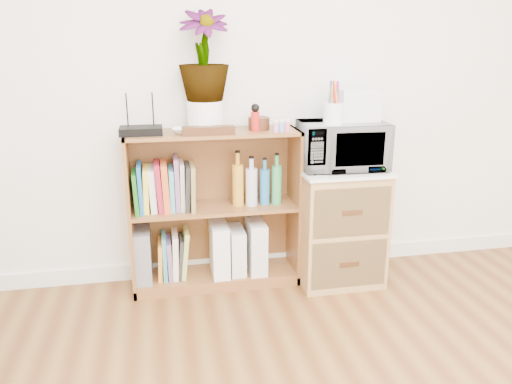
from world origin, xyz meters
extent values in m
cube|color=white|center=(0.00, 2.24, 0.05)|extent=(4.00, 0.02, 0.10)
cube|color=brown|center=(-0.35, 2.10, 0.47)|extent=(1.00, 0.30, 0.95)
cube|color=#9E7542|center=(0.40, 2.02, 0.35)|extent=(0.50, 0.45, 0.70)
imported|color=white|center=(0.40, 2.02, 0.86)|extent=(0.51, 0.35, 0.27)
cylinder|color=white|center=(0.31, 1.95, 1.05)|extent=(0.11, 0.11, 0.12)
cube|color=silver|center=(0.49, 2.06, 1.09)|extent=(0.23, 0.19, 0.19)
cube|color=black|center=(-0.75, 2.08, 0.97)|extent=(0.23, 0.16, 0.04)
imported|color=white|center=(-0.52, 2.07, 0.97)|extent=(0.13, 0.13, 0.03)
cylinder|color=white|center=(-0.39, 2.12, 1.04)|extent=(0.20, 0.20, 0.17)
imported|color=#29672D|center=(-0.39, 2.12, 1.37)|extent=(0.28, 0.28, 0.49)
cube|color=#39220F|center=(-0.38, 2.00, 0.97)|extent=(0.29, 0.07, 0.05)
cylinder|color=red|center=(-0.11, 2.06, 1.01)|extent=(0.05, 0.05, 0.11)
cylinder|color=#3C2010|center=(-0.08, 2.11, 0.99)|extent=(0.12, 0.12, 0.07)
cube|color=#CB7179|center=(0.03, 2.01, 0.98)|extent=(0.11, 0.04, 0.05)
cube|color=slate|center=(-0.79, 2.10, 0.23)|extent=(0.09, 0.25, 0.31)
cube|color=white|center=(-0.33, 2.09, 0.23)|extent=(0.10, 0.26, 0.32)
cube|color=silver|center=(-0.22, 2.09, 0.21)|extent=(0.09, 0.22, 0.28)
cube|color=silver|center=(-0.10, 2.09, 0.23)|extent=(0.10, 0.26, 0.32)
cube|color=#1B681B|center=(-0.80, 2.10, 0.62)|extent=(0.03, 0.20, 0.24)
cube|color=#1B5EA7|center=(-0.77, 2.10, 0.64)|extent=(0.03, 0.20, 0.28)
cube|color=yellow|center=(-0.74, 2.10, 0.63)|extent=(0.04, 0.20, 0.26)
cube|color=silver|center=(-0.71, 2.10, 0.63)|extent=(0.04, 0.20, 0.25)
cube|color=#A21B33|center=(-0.67, 2.10, 0.64)|extent=(0.04, 0.20, 0.28)
cube|color=#DD5627|center=(-0.63, 2.10, 0.64)|extent=(0.04, 0.20, 0.28)
cube|color=teal|center=(-0.60, 2.10, 0.62)|extent=(0.03, 0.20, 0.25)
cube|color=slate|center=(-0.57, 2.10, 0.65)|extent=(0.03, 0.20, 0.31)
cube|color=#C4AC98|center=(-0.54, 2.10, 0.64)|extent=(0.03, 0.20, 0.28)
cube|color=#242424|center=(-0.51, 2.10, 0.63)|extent=(0.04, 0.20, 0.26)
cube|color=olive|center=(-0.48, 2.10, 0.63)|extent=(0.03, 0.20, 0.27)
cylinder|color=gold|center=(-0.21, 2.10, 0.66)|extent=(0.07, 0.07, 0.32)
cylinder|color=silver|center=(-0.13, 2.10, 0.64)|extent=(0.07, 0.07, 0.29)
cylinder|color=#246EAB|center=(-0.05, 2.10, 0.64)|extent=(0.06, 0.06, 0.27)
cylinder|color=#369652|center=(0.02, 2.10, 0.65)|extent=(0.06, 0.06, 0.30)
cube|color=orange|center=(-0.69, 2.10, 0.18)|extent=(0.03, 0.19, 0.23)
cube|color=teal|center=(-0.66, 2.10, 0.21)|extent=(0.02, 0.19, 0.27)
cube|color=slate|center=(-0.63, 2.10, 0.19)|extent=(0.03, 0.19, 0.24)
cube|color=beige|center=(-0.60, 2.10, 0.21)|extent=(0.04, 0.19, 0.27)
cube|color=#292929|center=(-0.57, 2.10, 0.19)|extent=(0.04, 0.19, 0.25)
cube|color=#B0B955|center=(-0.54, 2.10, 0.22)|extent=(0.06, 0.19, 0.29)
camera|label=1|loc=(-0.65, -0.71, 1.45)|focal=35.00mm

